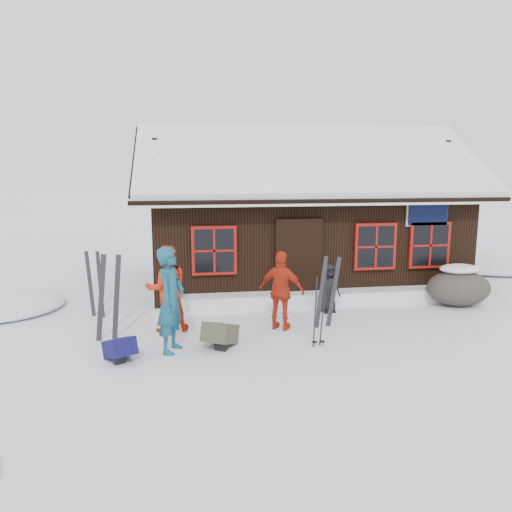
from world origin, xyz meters
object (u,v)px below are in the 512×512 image
Objects in this scene: skier_teal at (171,300)px; backpack_blue at (120,352)px; skier_crouched at (329,288)px; skier_orange_left at (167,289)px; ski_pair_left at (109,299)px; backpack_olive at (220,338)px; boulder at (458,287)px; ski_poles at (319,313)px; skier_orange_right at (281,291)px.

backpack_blue is (-0.88, -0.31, -0.79)m from skier_teal.
skier_teal is 3.99m from skier_crouched.
skier_teal is 1.09× the size of skier_orange_left.
ski_pair_left is 2.25m from backpack_olive.
boulder is 2.72× the size of backpack_blue.
skier_crouched reaches higher than boulder.
skier_orange_left is at bearing 154.89° from ski_poles.
ski_poles reaches higher than skier_crouched.
skier_orange_right is at bearing -6.69° from backpack_blue.
skier_orange_left is 1.30× the size of ski_poles.
skier_orange_left is 1.14× the size of boulder.
ski_pair_left is 3.05× the size of backpack_blue.
ski_poles is at bearing 145.52° from skier_orange_left.
boulder is (6.68, 2.02, -0.50)m from skier_teal.
skier_teal reaches higher than ski_pair_left.
skier_teal reaches higher than skier_orange_right.
backpack_olive is at bearing -161.53° from boulder.
ski_poles is at bearing -25.67° from backpack_blue.
skier_teal is 1.22m from backpack_blue.
skier_orange_right is 2.49× the size of backpack_olive.
skier_crouched is at bearing -176.99° from skier_orange_left.
boulder is at bearing -9.42° from skier_crouched.
skier_orange_left reaches higher than ski_pair_left.
ski_pair_left is at bearing -170.61° from backpack_olive.
ski_poles is 3.57m from backpack_blue.
ski_pair_left is at bearing -176.76° from skier_crouched.
backpack_blue is (0.30, -1.09, -0.65)m from ski_pair_left.
skier_crouched is 1.71× the size of backpack_olive.
skier_crouched is 0.82× the size of ski_poles.
skier_orange_right is at bearing -166.13° from boulder.
ski_pair_left reaches higher than boulder.
skier_teal is 1.11× the size of ski_pair_left.
ski_pair_left is (-1.17, 0.78, -0.14)m from skier_teal.
skier_orange_left reaches higher than ski_poles.
ski_poles is 2.40× the size of backpack_blue.
skier_crouched is (3.47, 1.94, -0.39)m from skier_teal.
boulder is at bearing 177.88° from skier_orange_left.
backpack_blue is (-7.55, -2.33, -0.30)m from boulder.
skier_orange_left is at bearing -178.43° from skier_crouched.
backpack_olive is at bearing 122.51° from skier_orange_left.
boulder is at bearing 10.69° from ski_pair_left.
backpack_blue is (-3.05, -1.22, -0.65)m from skier_orange_right.
skier_orange_left is 1.08× the size of skier_orange_right.
skier_orange_right reaches higher than backpack_blue.
skier_crouched is at bearing 15.77° from ski_pair_left.
ski_poles is (-4.02, -2.16, 0.18)m from boulder.
skier_orange_left is at bearing 25.44° from skier_teal.
backpack_olive is (1.74, 0.39, 0.02)m from backpack_blue.
backpack_olive is at bearing -64.85° from skier_teal.
skier_crouched is at bearing 64.06° from backpack_olive.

